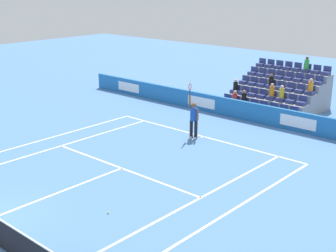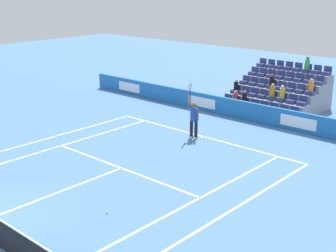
{
  "view_description": "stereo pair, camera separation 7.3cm",
  "coord_description": "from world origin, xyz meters",
  "views": [
    {
      "loc": [
        -13.32,
        5.66,
        7.34
      ],
      "look_at": [
        0.12,
        -9.39,
        1.1
      ],
      "focal_mm": 50.23,
      "sensor_mm": 36.0,
      "label": 1
    },
    {
      "loc": [
        -13.37,
        5.61,
        7.34
      ],
      "look_at": [
        0.12,
        -9.39,
        1.1
      ],
      "focal_mm": 50.23,
      "sensor_mm": 36.0,
      "label": 2
    }
  ],
  "objects": [
    {
      "name": "stadium_stand",
      "position": [
        0.0,
        -19.32,
        0.82
      ],
      "size": [
        4.96,
        4.75,
        3.05
      ],
      "color": "gray",
      "rests_on": "ground"
    },
    {
      "name": "line_baseline",
      "position": [
        0.0,
        -11.89,
        0.0
      ],
      "size": [
        10.97,
        0.1,
        0.01
      ],
      "primitive_type": "cube",
      "color": "white",
      "rests_on": "ground"
    },
    {
      "name": "line_singles_sideline_right",
      "position": [
        -4.12,
        -5.95,
        0.0
      ],
      "size": [
        0.1,
        11.89,
        0.01
      ],
      "primitive_type": "cube",
      "color": "white",
      "rests_on": "ground"
    },
    {
      "name": "line_singles_sideline_left",
      "position": [
        4.12,
        -5.95,
        0.0
      ],
      "size": [
        0.1,
        11.89,
        0.01
      ],
      "primitive_type": "cube",
      "color": "white",
      "rests_on": "ground"
    },
    {
      "name": "line_service",
      "position": [
        0.0,
        -6.4,
        0.0
      ],
      "size": [
        8.23,
        0.1,
        0.01
      ],
      "primitive_type": "cube",
      "color": "white",
      "rests_on": "ground"
    },
    {
      "name": "line_centre_service",
      "position": [
        0.0,
        -3.2,
        0.0
      ],
      "size": [
        0.1,
        6.4,
        0.01
      ],
      "primitive_type": "cube",
      "color": "white",
      "rests_on": "ground"
    },
    {
      "name": "line_doubles_sideline_left",
      "position": [
        5.49,
        -5.95,
        0.0
      ],
      "size": [
        0.1,
        11.89,
        0.01
      ],
      "primitive_type": "cube",
      "color": "white",
      "rests_on": "ground"
    },
    {
      "name": "sponsor_barrier",
      "position": [
        0.0,
        -15.76,
        0.52
      ],
      "size": [
        24.72,
        0.22,
        1.04
      ],
      "color": "#1E66AD",
      "rests_on": "ground"
    },
    {
      "name": "line_doubles_sideline_right",
      "position": [
        -5.49,
        -5.95,
        0.0
      ],
      "size": [
        0.1,
        11.89,
        0.01
      ],
      "primitive_type": "cube",
      "color": "white",
      "rests_on": "ground"
    },
    {
      "name": "loose_tennis_ball",
      "position": [
        -2.57,
        -3.41,
        0.03
      ],
      "size": [
        0.07,
        0.07,
        0.07
      ],
      "primitive_type": "sphere",
      "color": "#D1E533",
      "rests_on": "ground"
    },
    {
      "name": "tennis_player",
      "position": [
        0.25,
        -11.39,
        0.99
      ],
      "size": [
        0.54,
        0.42,
        2.85
      ],
      "color": "black",
      "rests_on": "ground"
    },
    {
      "name": "line_centre_mark",
      "position": [
        0.0,
        -11.79,
        0.0
      ],
      "size": [
        0.1,
        0.2,
        0.01
      ],
      "primitive_type": "cube",
      "color": "white",
      "rests_on": "ground"
    }
  ]
}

